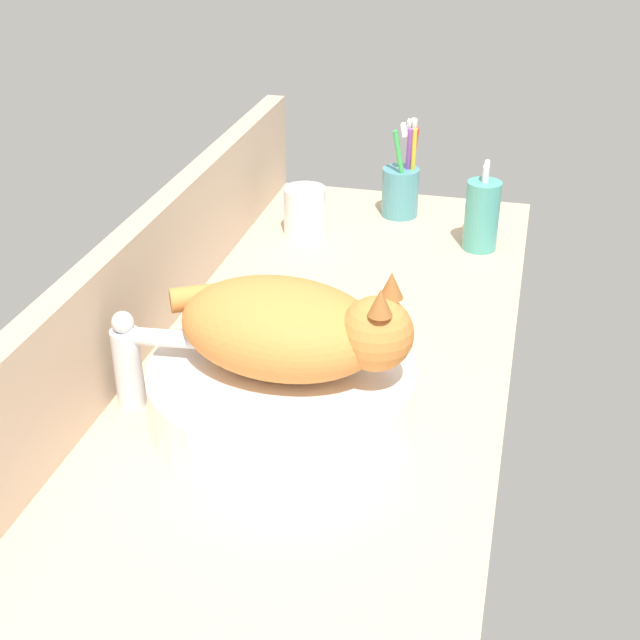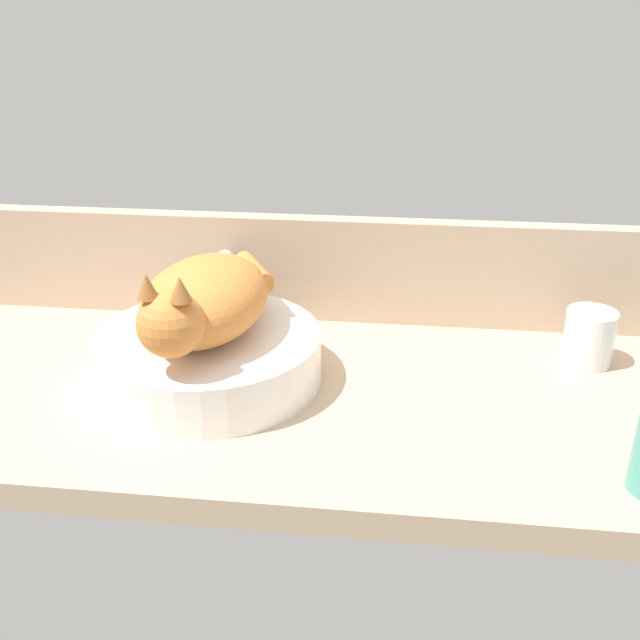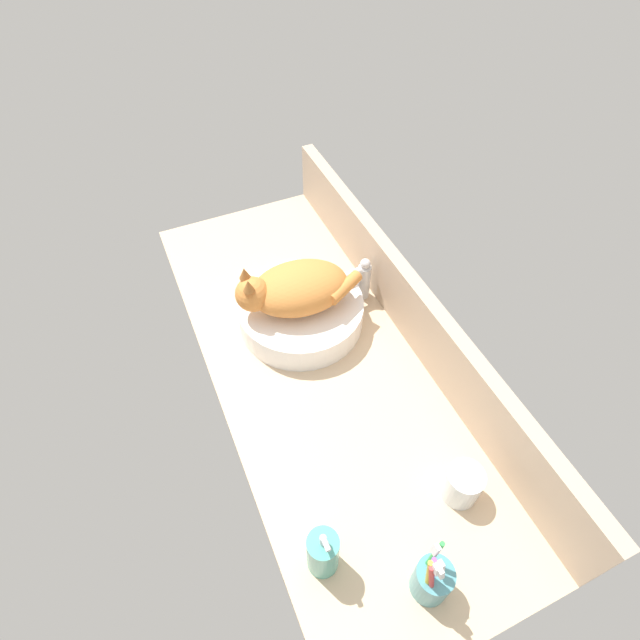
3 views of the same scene
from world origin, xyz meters
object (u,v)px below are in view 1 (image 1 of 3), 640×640
at_px(sink_basin, 282,392).
at_px(soap_dispenser, 482,215).
at_px(toothbrush_cup, 401,189).
at_px(faucet, 135,357).
at_px(water_glass, 305,213).
at_px(cat, 291,327).

distance_m(sink_basin, soap_dispenser, 0.61).
bearing_deg(toothbrush_cup, soap_dispenser, -126.30).
height_order(sink_basin, faucet, faucet).
distance_m(sink_basin, water_glass, 0.58).
xyz_separation_m(soap_dispenser, water_glass, (-0.01, 0.32, -0.02)).
distance_m(faucet, water_glass, 0.59).
height_order(toothbrush_cup, water_glass, toothbrush_cup).
bearing_deg(water_glass, soap_dispenser, -88.26).
height_order(sink_basin, soap_dispenser, soap_dispenser).
height_order(faucet, soap_dispenser, soap_dispenser).
relative_size(cat, faucet, 2.35).
xyz_separation_m(sink_basin, soap_dispenser, (0.58, -0.19, 0.02)).
height_order(soap_dispenser, water_glass, soap_dispenser).
bearing_deg(water_glass, faucet, 173.81).
height_order(sink_basin, toothbrush_cup, toothbrush_cup).
height_order(cat, water_glass, cat).
distance_m(soap_dispenser, water_glass, 0.32).
bearing_deg(water_glass, toothbrush_cup, -50.53).
xyz_separation_m(cat, soap_dispenser, (0.58, -0.18, -0.07)).
relative_size(faucet, water_glass, 1.56).
distance_m(sink_basin, toothbrush_cup, 0.70).
bearing_deg(toothbrush_cup, faucet, 162.99).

